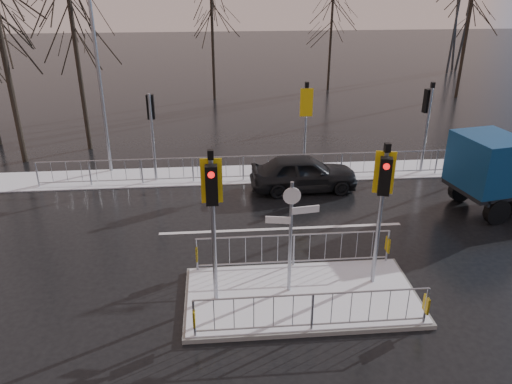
{
  "coord_description": "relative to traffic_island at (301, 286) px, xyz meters",
  "views": [
    {
      "loc": [
        -2.09,
        -10.54,
        7.85
      ],
      "look_at": [
        -0.93,
        2.84,
        1.8
      ],
      "focal_mm": 35.0,
      "sensor_mm": 36.0,
      "label": 1
    }
  ],
  "objects": [
    {
      "name": "lane_markings",
      "position": [
        0.01,
        -0.34,
        -0.39
      ],
      "size": [
        8.0,
        11.38,
        0.01
      ],
      "color": "silver",
      "rests_on": "ground"
    },
    {
      "name": "ground",
      "position": [
        0.01,
        -0.01,
        -0.39
      ],
      "size": [
        120.0,
        120.0,
        0.0
      ],
      "primitive_type": "plane",
      "color": "black",
      "rests_on": "ground"
    },
    {
      "name": "traffic_island",
      "position": [
        0.0,
        0.0,
        0.0
      ],
      "size": [
        6.0,
        3.04,
        4.15
      ],
      "color": "slate",
      "rests_on": "ground"
    },
    {
      "name": "far_kerb_fixtures",
      "position": [
        0.31,
        8.08,
        0.63
      ],
      "size": [
        18.0,
        0.65,
        3.83
      ],
      "color": "#91969E",
      "rests_on": "ground"
    },
    {
      "name": "flatbed_truck",
      "position": [
        7.93,
        4.65,
        1.08
      ],
      "size": [
        6.25,
        3.26,
        2.76
      ],
      "color": "black",
      "rests_on": "ground"
    },
    {
      "name": "tree_far_b",
      "position": [
        6.01,
        23.99,
        3.79
      ],
      "size": [
        3.25,
        3.25,
        6.14
      ],
      "color": "black",
      "rests_on": "ground"
    },
    {
      "name": "tree_far_c",
      "position": [
        14.01,
        20.99,
        4.76
      ],
      "size": [
        4.0,
        4.0,
        7.55
      ],
      "color": "black",
      "rests_on": "ground"
    },
    {
      "name": "car_far_lane",
      "position": [
        1.27,
        6.91,
        0.3
      ],
      "size": [
        4.11,
        1.74,
        1.39
      ],
      "primitive_type": "imported",
      "rotation": [
        0.0,
        0.0,
        1.6
      ],
      "color": "black",
      "rests_on": "ground"
    },
    {
      "name": "snow_verge",
      "position": [
        0.01,
        8.59,
        -0.37
      ],
      "size": [
        30.0,
        2.0,
        0.04
      ],
      "primitive_type": "cube",
      "color": "silver",
      "rests_on": "ground"
    },
    {
      "name": "tree_far_a",
      "position": [
        -1.99,
        21.99,
        4.43
      ],
      "size": [
        3.75,
        3.75,
        7.08
      ],
      "color": "black",
      "rests_on": "ground"
    },
    {
      "name": "tree_near_b",
      "position": [
        -7.99,
        12.49,
        4.76
      ],
      "size": [
        4.0,
        4.0,
        7.55
      ],
      "color": "black",
      "rests_on": "ground"
    },
    {
      "name": "street_lamp_left",
      "position": [
        -6.42,
        9.49,
        4.1
      ],
      "size": [
        1.25,
        0.18,
        8.2
      ],
      "color": "#91969E",
      "rests_on": "ground"
    }
  ]
}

